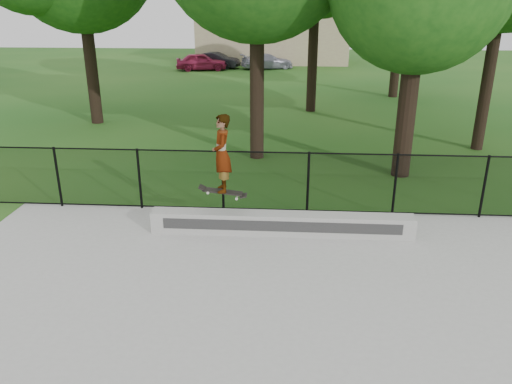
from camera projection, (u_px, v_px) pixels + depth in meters
grind_ledge at (281, 224)px, 10.72m from camera, size 5.62×0.40×0.47m
car_a at (201, 62)px, 36.44m from camera, size 3.87×2.15×1.25m
car_b at (216, 60)px, 37.70m from camera, size 3.37×1.86×1.16m
car_c at (267, 61)px, 37.29m from camera, size 3.88×2.61×1.13m
skater_airborne at (222, 155)px, 10.22m from camera, size 0.84×0.66×1.77m
chainlink_fence at (308, 183)px, 11.61m from camera, size 16.06×0.06×1.50m
distant_building at (273, 35)px, 41.16m from camera, size 12.40×6.40×4.30m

